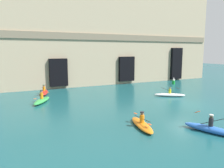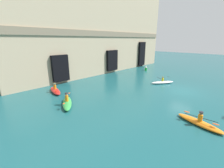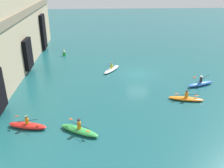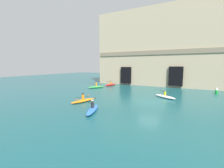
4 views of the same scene
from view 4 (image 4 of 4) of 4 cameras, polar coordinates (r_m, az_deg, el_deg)
ground_plane at (r=18.99m, az=14.08°, el=-6.65°), size 120.00×120.00×0.00m
cliff_bluff at (r=35.99m, az=23.33°, el=12.60°), size 34.64×7.77×16.60m
kayak_blue at (r=14.65m, az=-7.45°, el=-9.58°), size 1.85×3.45×1.27m
kayak_red at (r=33.06m, az=-0.55°, el=-0.23°), size 1.55×3.40×1.15m
kayak_white at (r=21.86m, az=19.49°, el=-4.47°), size 3.31×2.54×1.07m
kayak_green at (r=29.85m, az=-6.03°, el=-1.06°), size 2.47×3.45×1.25m
kayak_orange at (r=18.73m, az=-10.96°, el=-6.12°), size 1.59×3.52×1.08m
marker_buoy at (r=28.69m, az=35.03°, el=-2.10°), size 0.44×0.44×1.09m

